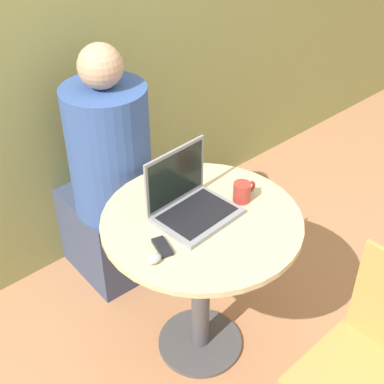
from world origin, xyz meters
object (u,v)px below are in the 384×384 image
(cell_phone, at_px, (162,247))
(chair_empty, at_px, (372,369))
(laptop, at_px, (190,202))
(person_seated, at_px, (107,188))

(cell_phone, xyz_separation_m, chair_empty, (0.36, -0.70, -0.32))
(laptop, relative_size, chair_empty, 0.38)
(person_seated, bearing_deg, laptop, -91.68)
(laptop, bearing_deg, cell_phone, -157.00)
(cell_phone, relative_size, chair_empty, 0.13)
(laptop, height_order, cell_phone, laptop)
(cell_phone, relative_size, person_seated, 0.09)
(laptop, distance_m, person_seated, 0.68)
(laptop, relative_size, person_seated, 0.25)
(cell_phone, distance_m, person_seated, 0.78)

